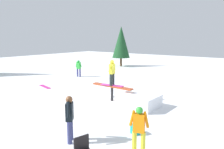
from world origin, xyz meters
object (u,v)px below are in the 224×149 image
(rail_feature, at_px, (112,88))
(loose_snowboard_magenta, at_px, (45,87))
(backpack_on_snow, at_px, (135,129))
(main_rider_on_rail, at_px, (112,73))
(bystander_green, at_px, (79,67))
(bystander_orange, at_px, (139,128))
(bystander_black, at_px, (70,116))
(pine_tree_far, at_px, (121,42))

(rail_feature, xyz_separation_m, loose_snowboard_magenta, (5.70, 0.16, -0.70))
(rail_feature, relative_size, backpack_on_snow, 7.43)
(main_rider_on_rail, relative_size, loose_snowboard_magenta, 0.97)
(rail_feature, height_order, backpack_on_snow, rail_feature)
(bystander_green, bearing_deg, bystander_orange, -50.01)
(main_rider_on_rail, xyz_separation_m, bystander_black, (-1.75, 4.56, -0.66))
(main_rider_on_rail, bearing_deg, backpack_on_snow, 129.41)
(bystander_black, xyz_separation_m, pine_tree_far, (9.46, -16.46, 1.95))
(backpack_on_snow, distance_m, pine_tree_far, 18.44)
(rail_feature, relative_size, pine_tree_far, 0.54)
(bystander_orange, height_order, pine_tree_far, pine_tree_far)
(loose_snowboard_magenta, height_order, pine_tree_far, pine_tree_far)
(loose_snowboard_magenta, bearing_deg, backpack_on_snow, 177.01)
(bystander_orange, xyz_separation_m, backpack_on_snow, (0.79, -1.12, -0.65))
(main_rider_on_rail, bearing_deg, bystander_orange, 126.12)
(bystander_green, bearing_deg, bystander_black, -58.82)
(bystander_orange, relative_size, pine_tree_far, 0.31)
(bystander_orange, bearing_deg, loose_snowboard_magenta, -41.91)
(bystander_black, relative_size, backpack_on_snow, 4.56)
(bystander_green, relative_size, bystander_black, 0.93)
(bystander_green, bearing_deg, loose_snowboard_magenta, -90.09)
(bystander_black, bearing_deg, main_rider_on_rail, -17.92)
(main_rider_on_rail, distance_m, loose_snowboard_magenta, 5.91)
(bystander_black, relative_size, loose_snowboard_magenta, 1.09)
(main_rider_on_rail, relative_size, backpack_on_snow, 4.07)
(rail_feature, relative_size, bystander_orange, 1.73)
(bystander_black, bearing_deg, backpack_on_snow, -76.79)
(backpack_on_snow, bearing_deg, loose_snowboard_magenta, -173.03)
(bystander_black, bearing_deg, bystander_green, 5.61)
(rail_feature, xyz_separation_m, backpack_on_snow, (-3.14, 2.77, -0.54))
(bystander_orange, distance_m, pine_tree_far, 19.73)
(main_rider_on_rail, distance_m, bystander_black, 4.92)
(bystander_orange, xyz_separation_m, pine_tree_far, (11.65, -15.79, 2.00))
(bystander_black, bearing_deg, loose_snowboard_magenta, 20.56)
(bystander_black, bearing_deg, bystander_orange, -111.92)
(bystander_green, xyz_separation_m, pine_tree_far, (1.03, -7.87, 2.01))
(rail_feature, xyz_separation_m, bystander_orange, (-3.93, 3.89, 0.11))
(main_rider_on_rail, xyz_separation_m, backpack_on_snow, (-3.14, 2.77, -1.36))
(loose_snowboard_magenta, height_order, backpack_on_snow, backpack_on_snow)
(rail_feature, height_order, main_rider_on_rail, main_rider_on_rail)
(bystander_black, distance_m, pine_tree_far, 19.09)
(main_rider_on_rail, relative_size, bystander_black, 0.89)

